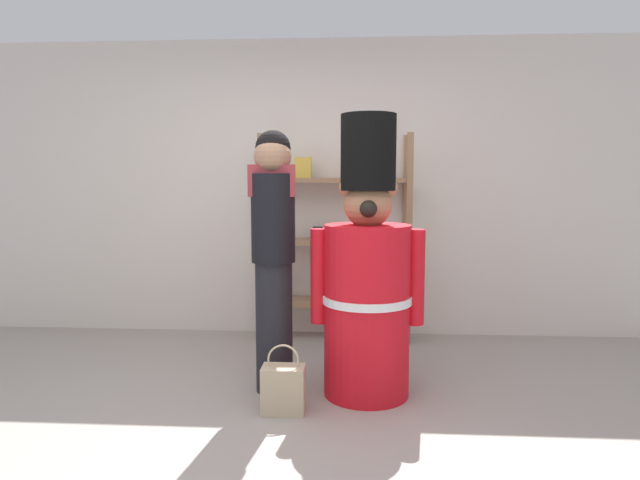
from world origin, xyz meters
TOP-DOWN VIEW (x-y plane):
  - ground_plane at (0.00, 0.00)m, footprint 6.40×6.40m
  - back_wall at (0.00, 2.20)m, footprint 6.40×0.12m
  - merchandise_shelf at (0.30, 1.98)m, footprint 1.28×0.35m
  - teddy_bear_guard at (0.56, 0.71)m, footprint 0.72×0.57m
  - person_shopper at (-0.04, 0.74)m, footprint 0.29×0.28m
  - shopping_bag at (0.06, 0.40)m, footprint 0.25×0.16m

SIDE VIEW (x-z plane):
  - ground_plane at x=0.00m, z-range 0.00..0.00m
  - shopping_bag at x=0.06m, z-range -0.06..0.35m
  - teddy_bear_guard at x=0.56m, z-range -0.16..1.62m
  - merchandise_shelf at x=0.30m, z-range -0.01..1.76m
  - person_shopper at x=-0.04m, z-range 0.09..1.79m
  - back_wall at x=0.00m, z-range 0.00..2.60m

